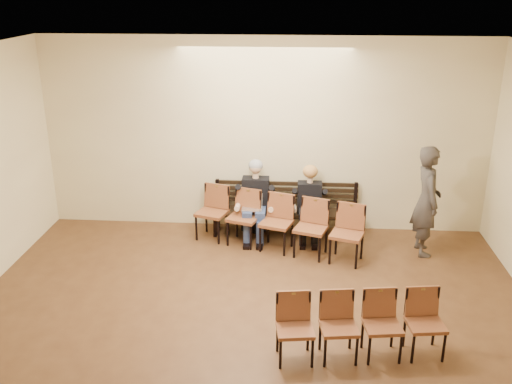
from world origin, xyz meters
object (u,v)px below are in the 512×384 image
(seated_man, at_px, (255,199))
(bag, at_px, (254,223))
(passerby, at_px, (428,193))
(seated_woman, at_px, (309,205))
(water_bottle, at_px, (319,214))
(laptop, at_px, (252,211))
(chair_row_front, at_px, (276,223))
(chair_row_back, at_px, (361,327))
(bench, at_px, (285,222))

(seated_man, xyz_separation_m, bag, (-0.03, 0.22, -0.56))
(bag, relative_size, passerby, 0.19)
(seated_woman, height_order, water_bottle, seated_woman)
(laptop, relative_size, passerby, 0.16)
(chair_row_front, xyz_separation_m, chair_row_back, (1.14, -2.93, -0.06))
(bench, bearing_deg, bag, 170.11)
(bag, relative_size, chair_row_back, 0.20)
(bag, xyz_separation_m, chair_row_back, (1.58, -3.68, 0.27))
(passerby, height_order, chair_row_front, passerby)
(water_bottle, distance_m, chair_row_front, 0.78)
(bag, bearing_deg, chair_row_back, -66.77)
(passerby, bearing_deg, laptop, 81.40)
(chair_row_back, bearing_deg, laptop, 108.01)
(seated_man, relative_size, laptop, 4.07)
(laptop, xyz_separation_m, chair_row_back, (1.59, -3.24, -0.16))
(water_bottle, bearing_deg, passerby, -7.31)
(chair_row_back, bearing_deg, seated_woman, 91.46)
(bag, distance_m, chair_row_front, 0.93)
(bench, bearing_deg, chair_row_front, -102.07)
(seated_man, bearing_deg, seated_woman, 0.00)
(seated_man, relative_size, passerby, 0.66)
(water_bottle, relative_size, passerby, 0.10)
(passerby, bearing_deg, chair_row_back, 152.03)
(bench, height_order, seated_man, seated_man)
(seated_man, distance_m, passerby, 2.94)
(laptop, distance_m, chair_row_back, 3.61)
(laptop, xyz_separation_m, water_bottle, (1.16, -0.02, -0.02))
(seated_woman, xyz_separation_m, water_bottle, (0.16, -0.24, -0.06))
(laptop, bearing_deg, chair_row_back, -57.94)
(seated_man, bearing_deg, laptop, -100.62)
(seated_woman, xyz_separation_m, chair_row_front, (-0.56, -0.53, -0.14))
(bench, relative_size, seated_man, 1.83)
(bench, distance_m, passerby, 2.56)
(bench, xyz_separation_m, seated_woman, (0.42, -0.12, 0.39))
(water_bottle, bearing_deg, bench, 148.50)
(water_bottle, height_order, passerby, passerby)
(chair_row_front, bearing_deg, passerby, 19.50)
(chair_row_front, bearing_deg, seated_woman, 61.27)
(seated_man, relative_size, chair_row_front, 0.48)
(bag, height_order, passerby, passerby)
(water_bottle, xyz_separation_m, passerby, (1.76, -0.23, 0.52))
(passerby, distance_m, chair_row_front, 2.56)
(seated_man, xyz_separation_m, passerby, (2.88, -0.46, 0.37))
(chair_row_back, bearing_deg, passerby, 57.79)
(seated_woman, xyz_separation_m, laptop, (-1.00, -0.22, -0.04))
(passerby, height_order, chair_row_back, passerby)
(laptop, height_order, bag, laptop)
(seated_woman, xyz_separation_m, chair_row_back, (0.58, -3.46, -0.20))
(water_bottle, relative_size, bag, 0.52)
(seated_man, xyz_separation_m, chair_row_back, (1.54, -3.46, -0.29))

